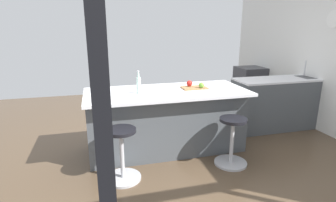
# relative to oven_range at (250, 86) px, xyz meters

# --- Properties ---
(ground_plane) EXTENTS (7.67, 7.67, 0.00)m
(ground_plane) POSITION_rel_oven_range_xyz_m (2.59, 1.86, -0.44)
(ground_plane) COLOR brown
(interior_partition_left) EXTENTS (0.15, 5.90, 2.74)m
(interior_partition_left) POSITION_rel_oven_range_xyz_m (-0.35, 1.86, 0.93)
(interior_partition_left) COLOR silver
(interior_partition_left) RESTS_ON ground_plane
(sink_cabinet) EXTENTS (2.31, 0.60, 1.19)m
(sink_cabinet) POSITION_rel_oven_range_xyz_m (-0.00, 1.50, 0.02)
(sink_cabinet) COLOR #4C5156
(sink_cabinet) RESTS_ON ground_plane
(oven_range) EXTENTS (0.60, 0.61, 0.88)m
(oven_range) POSITION_rel_oven_range_xyz_m (0.00, 0.00, 0.00)
(oven_range) COLOR #38383D
(oven_range) RESTS_ON ground_plane
(kitchen_island) EXTENTS (2.30, 1.00, 0.93)m
(kitchen_island) POSITION_rel_oven_range_xyz_m (2.54, 1.88, 0.03)
(kitchen_island) COLOR #4C5156
(kitchen_island) RESTS_ON ground_plane
(stool_by_window) EXTENTS (0.44, 0.44, 0.66)m
(stool_by_window) POSITION_rel_oven_range_xyz_m (1.81, 2.55, -0.13)
(stool_by_window) COLOR #B7B7BC
(stool_by_window) RESTS_ON ground_plane
(stool_middle) EXTENTS (0.44, 0.44, 0.66)m
(stool_middle) POSITION_rel_oven_range_xyz_m (3.27, 2.55, -0.13)
(stool_middle) COLOR #B7B7BC
(stool_middle) RESTS_ON ground_plane
(cutting_board) EXTENTS (0.36, 0.24, 0.02)m
(cutting_board) POSITION_rel_oven_range_xyz_m (2.11, 1.89, 0.49)
(cutting_board) COLOR olive
(cutting_board) RESTS_ON kitchen_island
(apple_green) EXTENTS (0.08, 0.08, 0.08)m
(apple_green) POSITION_rel_oven_range_xyz_m (2.03, 1.96, 0.54)
(apple_green) COLOR #609E2D
(apple_green) RESTS_ON cutting_board
(apple_red) EXTENTS (0.09, 0.09, 0.09)m
(apple_red) POSITION_rel_oven_range_xyz_m (2.17, 1.82, 0.55)
(apple_red) COLOR red
(apple_red) RESTS_ON cutting_board
(water_bottle) EXTENTS (0.06, 0.06, 0.31)m
(water_bottle) POSITION_rel_oven_range_xyz_m (2.96, 1.97, 0.61)
(water_bottle) COLOR silver
(water_bottle) RESTS_ON kitchen_island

